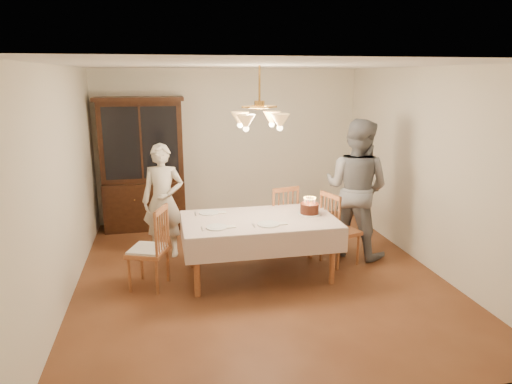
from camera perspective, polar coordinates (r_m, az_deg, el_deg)
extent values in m
plane|color=#592E19|center=(5.95, 0.40, -10.32)|extent=(5.00, 5.00, 0.00)
plane|color=white|center=(5.41, 0.44, 15.58)|extent=(5.00, 5.00, 0.00)
plane|color=beige|center=(7.96, -3.36, 5.77)|extent=(4.50, 0.00, 4.50)
plane|color=beige|center=(3.23, 9.79, -7.34)|extent=(4.50, 0.00, 4.50)
plane|color=beige|center=(5.53, -23.02, 0.84)|extent=(0.00, 5.00, 5.00)
plane|color=beige|center=(6.39, 20.59, 2.75)|extent=(0.00, 5.00, 5.00)
cube|color=brown|center=(5.69, 0.41, -3.62)|extent=(1.80, 1.00, 0.04)
cube|color=beige|center=(5.68, 0.41, -3.39)|extent=(1.90, 1.10, 0.01)
cylinder|color=brown|center=(5.32, -7.42, -9.35)|extent=(0.07, 0.07, 0.71)
cylinder|color=brown|center=(5.66, 9.53, -7.95)|extent=(0.07, 0.07, 0.71)
cylinder|color=brown|center=(6.10, -8.03, -6.22)|extent=(0.07, 0.07, 0.71)
cylinder|color=brown|center=(6.40, 6.84, -5.19)|extent=(0.07, 0.07, 0.71)
cube|color=black|center=(7.81, -13.67, -1.54)|extent=(1.30, 0.50, 0.80)
cube|color=black|center=(7.65, -14.12, 6.15)|extent=(1.30, 0.40, 1.30)
cube|color=black|center=(7.45, -14.18, 5.94)|extent=(1.14, 0.01, 1.14)
cube|color=black|center=(7.53, -14.46, 11.22)|extent=(1.38, 0.54, 0.06)
cube|color=brown|center=(6.56, 2.88, -3.74)|extent=(0.53, 0.51, 0.05)
cube|color=brown|center=(6.25, 3.76, 0.31)|extent=(0.40, 0.13, 0.06)
cylinder|color=brown|center=(6.86, 3.52, -5.00)|extent=(0.04, 0.04, 0.43)
cylinder|color=brown|center=(6.70, 0.81, -5.45)|extent=(0.04, 0.04, 0.43)
cylinder|color=brown|center=(6.58, 4.95, -5.88)|extent=(0.04, 0.04, 0.43)
cylinder|color=brown|center=(6.41, 2.15, -6.38)|extent=(0.04, 0.04, 0.43)
cube|color=brown|center=(5.63, -13.37, -7.24)|extent=(0.55, 0.56, 0.05)
cube|color=brown|center=(5.39, -11.82, -2.27)|extent=(0.18, 0.39, 0.06)
cylinder|color=brown|center=(5.93, -14.10, -8.59)|extent=(0.04, 0.04, 0.43)
cylinder|color=brown|center=(5.63, -15.56, -9.96)|extent=(0.04, 0.04, 0.43)
cylinder|color=brown|center=(5.81, -10.98, -8.91)|extent=(0.04, 0.04, 0.43)
cylinder|color=brown|center=(5.50, -12.29, -10.34)|extent=(0.04, 0.04, 0.43)
cube|color=beige|center=(5.62, -13.39, -6.91)|extent=(0.50, 0.51, 0.03)
cube|color=brown|center=(6.26, 10.47, -4.86)|extent=(0.54, 0.55, 0.05)
cube|color=brown|center=(5.99, 9.30, -0.48)|extent=(0.16, 0.39, 0.06)
cylinder|color=brown|center=(6.32, 12.62, -7.05)|extent=(0.04, 0.04, 0.43)
cylinder|color=brown|center=(6.57, 10.51, -6.10)|extent=(0.04, 0.04, 0.43)
cylinder|color=brown|center=(6.11, 10.23, -7.69)|extent=(0.04, 0.04, 0.43)
cylinder|color=brown|center=(6.37, 8.15, -6.67)|extent=(0.04, 0.04, 0.43)
imported|color=beige|center=(6.46, -11.54, -1.09)|extent=(0.65, 0.50, 1.59)
imported|color=slate|center=(6.49, 12.39, 0.45)|extent=(1.17, 1.18, 1.92)
cylinder|color=white|center=(5.89, 6.68, -2.72)|extent=(0.30, 0.30, 0.01)
cylinder|color=#34140B|center=(5.87, 6.70, -2.05)|extent=(0.24, 0.24, 0.13)
cylinder|color=#598CD8|center=(5.86, 7.39, -1.07)|extent=(0.01, 0.01, 0.07)
sphere|color=#FFB23F|center=(5.85, 7.40, -0.69)|extent=(0.01, 0.01, 0.01)
cylinder|color=pink|center=(5.89, 7.24, -1.00)|extent=(0.01, 0.01, 0.07)
sphere|color=#FFB23F|center=(5.88, 7.25, -0.63)|extent=(0.01, 0.01, 0.01)
cylinder|color=#EACC66|center=(5.90, 7.01, -0.95)|extent=(0.01, 0.01, 0.07)
sphere|color=#FFB23F|center=(5.89, 7.02, -0.58)|extent=(0.01, 0.01, 0.01)
cylinder|color=#598CD8|center=(5.91, 6.73, -0.93)|extent=(0.01, 0.01, 0.07)
sphere|color=#FFB23F|center=(5.90, 6.74, -0.55)|extent=(0.01, 0.01, 0.01)
cylinder|color=pink|center=(5.90, 6.45, -0.94)|extent=(0.01, 0.01, 0.07)
sphere|color=#FFB23F|center=(5.89, 6.46, -0.56)|extent=(0.01, 0.01, 0.01)
cylinder|color=#EACC66|center=(5.89, 6.21, -0.97)|extent=(0.01, 0.01, 0.07)
sphere|color=#FFB23F|center=(5.88, 6.22, -0.60)|extent=(0.01, 0.01, 0.01)
cylinder|color=#598CD8|center=(5.86, 6.07, -1.03)|extent=(0.01, 0.01, 0.07)
sphere|color=#FFB23F|center=(5.85, 6.08, -0.66)|extent=(0.01, 0.01, 0.01)
cylinder|color=pink|center=(5.83, 6.03, -1.11)|extent=(0.01, 0.01, 0.07)
sphere|color=#FFB23F|center=(5.82, 6.04, -0.73)|extent=(0.01, 0.01, 0.01)
cylinder|color=#EACC66|center=(5.81, 6.12, -1.19)|extent=(0.01, 0.01, 0.07)
sphere|color=#FFB23F|center=(5.80, 6.13, -0.81)|extent=(0.01, 0.01, 0.01)
cylinder|color=#598CD8|center=(5.79, 6.32, -1.25)|extent=(0.01, 0.01, 0.07)
sphere|color=#FFB23F|center=(5.78, 6.33, -0.87)|extent=(0.01, 0.01, 0.01)
cylinder|color=pink|center=(5.77, 6.58, -1.29)|extent=(0.01, 0.01, 0.07)
sphere|color=#FFB23F|center=(5.76, 6.60, -0.91)|extent=(0.01, 0.01, 0.01)
cylinder|color=#EACC66|center=(5.77, 6.88, -1.30)|extent=(0.01, 0.01, 0.07)
sphere|color=#FFB23F|center=(5.76, 6.89, -0.91)|extent=(0.01, 0.01, 0.01)
cylinder|color=#598CD8|center=(5.79, 7.14, -1.27)|extent=(0.01, 0.01, 0.07)
sphere|color=#FFB23F|center=(5.78, 7.16, -0.89)|extent=(0.01, 0.01, 0.01)
cylinder|color=pink|center=(5.81, 7.34, -1.22)|extent=(0.01, 0.01, 0.07)
sphere|color=#FFB23F|center=(5.80, 7.35, -0.84)|extent=(0.01, 0.01, 0.01)
cylinder|color=#EACC66|center=(5.84, 7.42, -1.15)|extent=(0.01, 0.01, 0.07)
sphere|color=#FFB23F|center=(5.83, 7.44, -0.77)|extent=(0.01, 0.01, 0.01)
cylinder|color=white|center=(5.35, -4.94, -4.41)|extent=(0.25, 0.25, 0.02)
cube|color=silver|center=(5.34, -6.74, -4.56)|extent=(0.01, 0.16, 0.01)
cube|color=beige|center=(5.38, -3.14, -4.33)|extent=(0.10, 0.10, 0.01)
cylinder|color=white|center=(5.44, 1.56, -4.04)|extent=(0.27, 0.27, 0.02)
cube|color=silver|center=(5.41, -0.29, -4.21)|extent=(0.01, 0.16, 0.01)
cube|color=beige|center=(5.49, 3.38, -3.94)|extent=(0.10, 0.10, 0.01)
cylinder|color=white|center=(5.92, -5.92, -2.60)|extent=(0.25, 0.25, 0.02)
cube|color=silver|center=(5.91, -7.58, -2.72)|extent=(0.01, 0.16, 0.01)
cube|color=beige|center=(5.94, -4.26, -2.53)|extent=(0.10, 0.10, 0.01)
cylinder|color=#BF8C3F|center=(5.41, 0.44, 13.46)|extent=(0.02, 0.02, 0.40)
cylinder|color=#BF8C3F|center=(5.42, 0.43, 10.82)|extent=(0.12, 0.12, 0.10)
cone|color=#D8994C|center=(5.67, 1.99, 9.14)|extent=(0.22, 0.22, 0.18)
sphere|color=#FFD899|center=(5.68, 1.98, 8.44)|extent=(0.07, 0.07, 0.07)
cone|color=#D8994C|center=(5.59, -2.01, 9.07)|extent=(0.22, 0.22, 0.18)
sphere|color=#FFD899|center=(5.60, -2.00, 8.36)|extent=(0.07, 0.07, 0.07)
cone|color=#D8994C|center=(5.20, -1.27, 8.68)|extent=(0.22, 0.22, 0.18)
sphere|color=#FFD899|center=(5.21, -1.26, 7.91)|extent=(0.07, 0.07, 0.07)
cone|color=#D8994C|center=(5.29, 3.01, 8.76)|extent=(0.22, 0.22, 0.18)
sphere|color=#FFD899|center=(5.29, 3.00, 8.00)|extent=(0.07, 0.07, 0.07)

